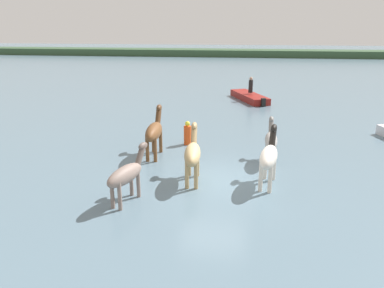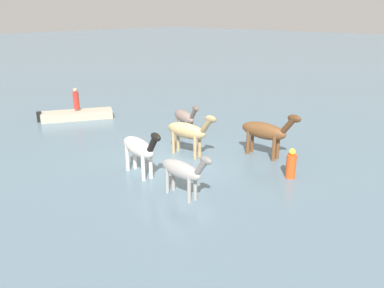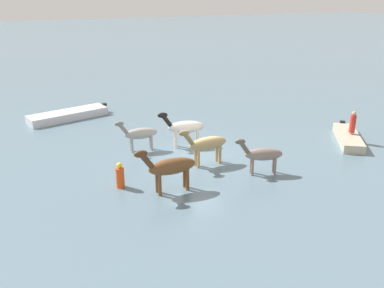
{
  "view_description": "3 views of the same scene",
  "coord_description": "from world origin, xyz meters",
  "px_view_note": "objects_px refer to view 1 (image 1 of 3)",
  "views": [
    {
      "loc": [
        0.94,
        -12.71,
        5.48
      ],
      "look_at": [
        -0.96,
        0.88,
        1.07
      ],
      "focal_mm": 34.7,
      "sensor_mm": 36.0,
      "label": 1
    },
    {
      "loc": [
        10.28,
        10.04,
        5.82
      ],
      "look_at": [
        0.3,
        0.99,
        1.08
      ],
      "focal_mm": 35.42,
      "sensor_mm": 36.0,
      "label": 2
    },
    {
      "loc": [
        -17.62,
        7.2,
        8.04
      ],
      "look_at": [
        0.07,
        0.16,
        0.81
      ],
      "focal_mm": 38.89,
      "sensor_mm": 36.0,
      "label": 3
    }
  ],
  "objects_px": {
    "person_boatman_standing": "(251,85)",
    "horse_mid_herd": "(154,131)",
    "horse_rear_stallion": "(269,156)",
    "horse_dun_straggler": "(126,174)",
    "boat_motor_center": "(249,98)",
    "buoy_channel_marker": "(188,134)",
    "horse_chestnut_trailing": "(271,140)",
    "horse_dark_mare": "(193,154)"
  },
  "relations": [
    {
      "from": "person_boatman_standing",
      "to": "horse_mid_herd",
      "type": "bearing_deg",
      "value": -107.64
    },
    {
      "from": "horse_rear_stallion",
      "to": "horse_dun_straggler",
      "type": "relative_size",
      "value": 1.14
    },
    {
      "from": "horse_mid_herd",
      "to": "boat_motor_center",
      "type": "height_order",
      "value": "horse_mid_herd"
    },
    {
      "from": "buoy_channel_marker",
      "to": "horse_mid_herd",
      "type": "bearing_deg",
      "value": -122.25
    },
    {
      "from": "horse_mid_herd",
      "to": "person_boatman_standing",
      "type": "distance_m",
      "value": 14.05
    },
    {
      "from": "horse_chestnut_trailing",
      "to": "buoy_channel_marker",
      "type": "xyz_separation_m",
      "value": [
        -3.78,
        1.88,
        -0.43
      ]
    },
    {
      "from": "horse_chestnut_trailing",
      "to": "person_boatman_standing",
      "type": "distance_m",
      "value": 13.43
    },
    {
      "from": "horse_mid_herd",
      "to": "person_boatman_standing",
      "type": "bearing_deg",
      "value": -19.54
    },
    {
      "from": "horse_mid_herd",
      "to": "buoy_channel_marker",
      "type": "relative_size",
      "value": 2.3
    },
    {
      "from": "horse_rear_stallion",
      "to": "boat_motor_center",
      "type": "relative_size",
      "value": 0.53
    },
    {
      "from": "horse_chestnut_trailing",
      "to": "horse_mid_herd",
      "type": "bearing_deg",
      "value": 91.86
    },
    {
      "from": "boat_motor_center",
      "to": "horse_dun_straggler",
      "type": "bearing_deg",
      "value": 144.03
    },
    {
      "from": "boat_motor_center",
      "to": "person_boatman_standing",
      "type": "relative_size",
      "value": 4.02
    },
    {
      "from": "horse_dark_mare",
      "to": "buoy_channel_marker",
      "type": "bearing_deg",
      "value": 6.45
    },
    {
      "from": "horse_rear_stallion",
      "to": "horse_chestnut_trailing",
      "type": "bearing_deg",
      "value": 4.69
    },
    {
      "from": "horse_dun_straggler",
      "to": "buoy_channel_marker",
      "type": "xyz_separation_m",
      "value": [
        1.02,
        6.29,
        -0.44
      ]
    },
    {
      "from": "horse_dun_straggler",
      "to": "boat_motor_center",
      "type": "xyz_separation_m",
      "value": [
        4.05,
        17.82,
        -0.78
      ]
    },
    {
      "from": "horse_dark_mare",
      "to": "horse_chestnut_trailing",
      "type": "height_order",
      "value": "horse_dark_mare"
    },
    {
      "from": "horse_rear_stallion",
      "to": "horse_dark_mare",
      "type": "xyz_separation_m",
      "value": [
        -2.71,
        -0.07,
        -0.01
      ]
    },
    {
      "from": "horse_rear_stallion",
      "to": "buoy_channel_marker",
      "type": "bearing_deg",
      "value": 49.83
    },
    {
      "from": "horse_rear_stallion",
      "to": "horse_dark_mare",
      "type": "bearing_deg",
      "value": 101.66
    },
    {
      "from": "horse_dark_mare",
      "to": "buoy_channel_marker",
      "type": "height_order",
      "value": "horse_dark_mare"
    },
    {
      "from": "horse_chestnut_trailing",
      "to": "horse_dun_straggler",
      "type": "height_order",
      "value": "horse_dun_straggler"
    },
    {
      "from": "boat_motor_center",
      "to": "buoy_channel_marker",
      "type": "distance_m",
      "value": 11.93
    },
    {
      "from": "horse_dark_mare",
      "to": "buoy_channel_marker",
      "type": "xyz_separation_m",
      "value": [
        -0.85,
        4.35,
        -0.56
      ]
    },
    {
      "from": "buoy_channel_marker",
      "to": "person_boatman_standing",
      "type": "bearing_deg",
      "value": 75.01
    },
    {
      "from": "horse_dun_straggler",
      "to": "buoy_channel_marker",
      "type": "relative_size",
      "value": 1.93
    },
    {
      "from": "horse_chestnut_trailing",
      "to": "buoy_channel_marker",
      "type": "height_order",
      "value": "horse_chestnut_trailing"
    },
    {
      "from": "horse_chestnut_trailing",
      "to": "boat_motor_center",
      "type": "xyz_separation_m",
      "value": [
        -0.75,
        13.41,
        -0.77
      ]
    },
    {
      "from": "horse_chestnut_trailing",
      "to": "horse_dun_straggler",
      "type": "distance_m",
      "value": 6.52
    },
    {
      "from": "boat_motor_center",
      "to": "horse_mid_herd",
      "type": "bearing_deg",
      "value": 139.41
    },
    {
      "from": "horse_rear_stallion",
      "to": "person_boatman_standing",
      "type": "xyz_separation_m",
      "value": [
        -0.47,
        15.81,
        0.07
      ]
    },
    {
      "from": "horse_dark_mare",
      "to": "horse_chestnut_trailing",
      "type": "distance_m",
      "value": 3.84
    },
    {
      "from": "horse_chestnut_trailing",
      "to": "boat_motor_center",
      "type": "height_order",
      "value": "horse_chestnut_trailing"
    },
    {
      "from": "horse_mid_herd",
      "to": "person_boatman_standing",
      "type": "relative_size",
      "value": 2.2
    },
    {
      "from": "person_boatman_standing",
      "to": "buoy_channel_marker",
      "type": "bearing_deg",
      "value": -104.99
    },
    {
      "from": "person_boatman_standing",
      "to": "horse_rear_stallion",
      "type": "bearing_deg",
      "value": -88.3
    },
    {
      "from": "horse_mid_herd",
      "to": "boat_motor_center",
      "type": "distance_m",
      "value": 14.06
    },
    {
      "from": "horse_chestnut_trailing",
      "to": "horse_dun_straggler",
      "type": "bearing_deg",
      "value": 134.72
    },
    {
      "from": "horse_mid_herd",
      "to": "boat_motor_center",
      "type": "xyz_separation_m",
      "value": [
        4.2,
        13.39,
        -0.95
      ]
    },
    {
      "from": "boat_motor_center",
      "to": "person_boatman_standing",
      "type": "height_order",
      "value": "person_boatman_standing"
    },
    {
      "from": "boat_motor_center",
      "to": "person_boatman_standing",
      "type": "distance_m",
      "value": 0.97
    }
  ]
}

